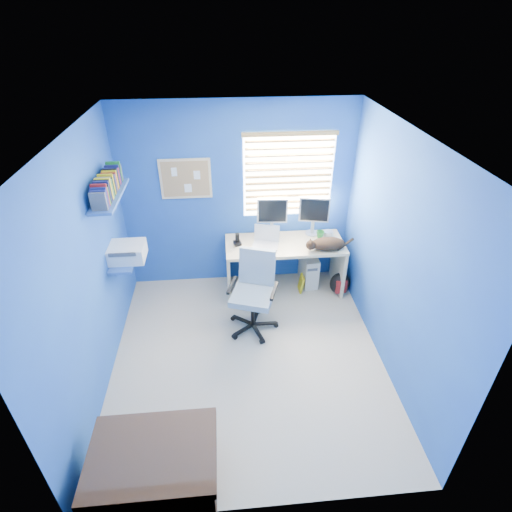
{
  "coord_description": "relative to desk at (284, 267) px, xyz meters",
  "views": [
    {
      "loc": [
        -0.2,
        -3.2,
        3.42
      ],
      "look_at": [
        0.15,
        0.65,
        0.95
      ],
      "focal_mm": 28.0,
      "sensor_mm": 36.0,
      "label": 1
    }
  ],
  "objects": [
    {
      "name": "wall_back",
      "position": [
        -0.59,
        0.34,
        0.88
      ],
      "size": [
        3.0,
        0.01,
        2.5
      ],
      "primitive_type": "cube",
      "color": "#1E49A9",
      "rests_on": "ground"
    },
    {
      "name": "ceiling",
      "position": [
        -0.59,
        -1.26,
        2.13
      ],
      "size": [
        3.0,
        3.2,
        0.0
      ],
      "primitive_type": "cube",
      "color": "white",
      "rests_on": "wall_back"
    },
    {
      "name": "corkboard",
      "position": [
        -1.24,
        0.33,
        1.18
      ],
      "size": [
        0.64,
        0.02,
        0.52
      ],
      "color": "tan",
      "rests_on": "ground"
    },
    {
      "name": "drawer_boxes",
      "position": [
        -0.44,
        -0.02,
        -0.23
      ],
      "size": [
        0.35,
        0.28,
        0.27
      ],
      "primitive_type": "cube",
      "color": "tan",
      "rests_on": "floor"
    },
    {
      "name": "floor",
      "position": [
        -0.59,
        -1.26,
        -0.37
      ],
      "size": [
        3.0,
        3.2,
        0.0
      ],
      "primitive_type": "cube",
      "color": "#B2A48E",
      "rests_on": "ground"
    },
    {
      "name": "wall_front",
      "position": [
        -0.59,
        -2.86,
        0.88
      ],
      "size": [
        3.0,
        0.01,
        2.5
      ],
      "primitive_type": "cube",
      "color": "#1E49A9",
      "rests_on": "ground"
    },
    {
      "name": "desk",
      "position": [
        0.0,
        0.0,
        0.0
      ],
      "size": [
        1.55,
        0.65,
        0.74
      ],
      "primitive_type": "cube",
      "color": "tan",
      "rests_on": "floor"
    },
    {
      "name": "office_chair",
      "position": [
        -0.47,
        -0.72,
        0.0
      ],
      "size": [
        0.73,
        0.73,
        0.99
      ],
      "color": "black",
      "rests_on": "floor"
    },
    {
      "name": "cd_spindle",
      "position": [
        0.61,
        0.14,
        0.41
      ],
      "size": [
        0.13,
        0.13,
        0.07
      ],
      "primitive_type": "cylinder",
      "color": "silver",
      "rests_on": "desk"
    },
    {
      "name": "cat",
      "position": [
        0.52,
        -0.19,
        0.45
      ],
      "size": [
        0.47,
        0.29,
        0.16
      ],
      "primitive_type": "ellipsoid",
      "rotation": [
        0.0,
        0.0,
        0.13
      ],
      "color": "black",
      "rests_on": "desk"
    },
    {
      "name": "wall_shelves",
      "position": [
        -1.94,
        -0.51,
        1.06
      ],
      "size": [
        0.42,
        0.9,
        1.05
      ],
      "color": "#315BA4",
      "rests_on": "ground"
    },
    {
      "name": "wall_right",
      "position": [
        0.91,
        -1.26,
        0.88
      ],
      "size": [
        0.01,
        3.2,
        2.5
      ],
      "primitive_type": "cube",
      "color": "#1E49A9",
      "rests_on": "ground"
    },
    {
      "name": "wall_left",
      "position": [
        -2.09,
        -1.26,
        0.88
      ],
      "size": [
        0.01,
        3.2,
        2.5
      ],
      "primitive_type": "cube",
      "color": "#1E49A9",
      "rests_on": "ground"
    },
    {
      "name": "bed_corner",
      "position": [
        -1.43,
        -2.6,
        -0.14
      ],
      "size": [
        0.96,
        0.69,
        0.46
      ],
      "primitive_type": "cube",
      "color": "#523427",
      "rests_on": "floor"
    },
    {
      "name": "laptop",
      "position": [
        -0.26,
        -0.03,
        0.48
      ],
      "size": [
        0.38,
        0.33,
        0.22
      ],
      "primitive_type": "cube",
      "rotation": [
        0.0,
        0.0,
        -0.24
      ],
      "color": "silver",
      "rests_on": "desk"
    },
    {
      "name": "mug",
      "position": [
        0.49,
        0.1,
        0.42
      ],
      "size": [
        0.1,
        0.09,
        0.1
      ],
      "primitive_type": "imported",
      "color": "#1D802C",
      "rests_on": "desk"
    },
    {
      "name": "window_blinds",
      "position": [
        0.06,
        0.31,
        1.18
      ],
      "size": [
        1.15,
        0.05,
        1.1
      ],
      "color": "white",
      "rests_on": "ground"
    },
    {
      "name": "monitor_right",
      "position": [
        0.41,
        0.22,
        0.64
      ],
      "size": [
        0.42,
        0.2,
        0.54
      ],
      "primitive_type": "cube",
      "rotation": [
        0.0,
        0.0,
        -0.21
      ],
      "color": "silver",
      "rests_on": "desk"
    },
    {
      "name": "yellow_book",
      "position": [
        0.24,
        -0.07,
        -0.25
      ],
      "size": [
        0.03,
        0.17,
        0.24
      ],
      "primitive_type": "cube",
      "color": "yellow",
      "rests_on": "floor"
    },
    {
      "name": "monitor_left",
      "position": [
        -0.15,
        0.24,
        0.64
      ],
      "size": [
        0.41,
        0.15,
        0.54
      ],
      "primitive_type": "cube",
      "rotation": [
        0.0,
        0.0,
        -0.08
      ],
      "color": "silver",
      "rests_on": "desk"
    },
    {
      "name": "tower_pc",
      "position": [
        0.38,
        0.13,
        -0.14
      ],
      "size": [
        0.21,
        0.45,
        0.45
      ],
      "primitive_type": "cube",
      "rotation": [
        0.0,
        0.0,
        0.05
      ],
      "color": "beige",
      "rests_on": "floor"
    },
    {
      "name": "backpack",
      "position": [
        0.76,
        -0.17,
        -0.21
      ],
      "size": [
        0.3,
        0.24,
        0.32
      ],
      "primitive_type": "ellipsoid",
      "rotation": [
        0.0,
        0.0,
        0.12
      ],
      "color": "black",
      "rests_on": "floor"
    },
    {
      "name": "phone",
      "position": [
        -0.62,
        0.02,
        0.45
      ],
      "size": [
        0.11,
        0.13,
        0.17
      ],
      "primitive_type": "cube",
      "rotation": [
        0.0,
        0.0,
        0.21
      ],
      "color": "black",
      "rests_on": "desk"
    }
  ]
}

